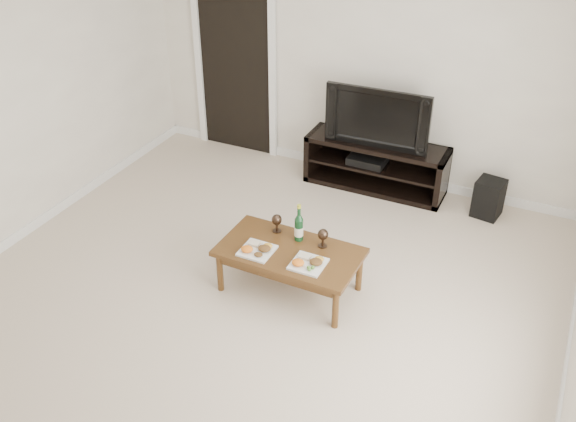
{
  "coord_description": "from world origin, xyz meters",
  "views": [
    {
      "loc": [
        2.09,
        -3.5,
        3.57
      ],
      "look_at": [
        0.13,
        0.62,
        0.7
      ],
      "focal_mm": 40.0,
      "sensor_mm": 36.0,
      "label": 1
    }
  ],
  "objects_px": {
    "subwoofer": "(489,198)",
    "coffee_table": "(290,270)",
    "media_console": "(376,165)",
    "television": "(380,115)"
  },
  "relations": [
    {
      "from": "television",
      "to": "subwoofer",
      "type": "bearing_deg",
      "value": -4.24
    },
    {
      "from": "television",
      "to": "subwoofer",
      "type": "xyz_separation_m",
      "value": [
        1.23,
        -0.05,
        -0.67
      ]
    },
    {
      "from": "media_console",
      "to": "coffee_table",
      "type": "height_order",
      "value": "media_console"
    },
    {
      "from": "television",
      "to": "coffee_table",
      "type": "distance_m",
      "value": 2.13
    },
    {
      "from": "subwoofer",
      "to": "coffee_table",
      "type": "relative_size",
      "value": 0.33
    },
    {
      "from": "television",
      "to": "coffee_table",
      "type": "xyz_separation_m",
      "value": [
        -0.08,
        -2.02,
        -0.66
      ]
    },
    {
      "from": "media_console",
      "to": "subwoofer",
      "type": "height_order",
      "value": "media_console"
    },
    {
      "from": "media_console",
      "to": "coffee_table",
      "type": "xyz_separation_m",
      "value": [
        -0.08,
        -2.02,
        -0.07
      ]
    },
    {
      "from": "subwoofer",
      "to": "coffee_table",
      "type": "bearing_deg",
      "value": -114.8
    },
    {
      "from": "subwoofer",
      "to": "media_console",
      "type": "bearing_deg",
      "value": -173.44
    }
  ]
}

